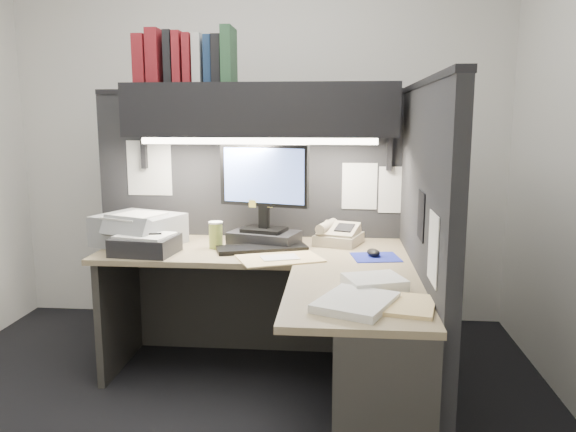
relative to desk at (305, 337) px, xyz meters
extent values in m
plane|color=black|center=(-0.43, 0.00, -0.44)|extent=(3.50, 3.50, 0.00)
cube|color=silver|center=(-0.43, 1.50, 0.91)|extent=(3.50, 0.04, 2.70)
cube|color=silver|center=(-0.43, -1.50, 0.91)|extent=(3.50, 0.04, 2.70)
cube|color=black|center=(-0.40, 0.93, 0.36)|extent=(1.90, 0.06, 1.60)
cube|color=black|center=(0.55, 0.18, 0.36)|extent=(0.06, 1.50, 1.60)
cube|color=#8C7E59|center=(-0.33, 0.56, 0.27)|extent=(1.70, 0.68, 0.03)
cube|color=#8C7E59|center=(0.22, -0.20, 0.27)|extent=(0.60, 0.85, 0.03)
cube|color=#33302D|center=(-0.33, 0.86, -0.09)|extent=(1.61, 0.02, 0.70)
cube|color=#33302D|center=(-1.13, 0.56, -0.09)|extent=(0.04, 0.61, 0.70)
cube|color=#33302D|center=(0.32, -0.43, -0.09)|extent=(0.38, 0.40, 0.70)
cube|color=black|center=(-0.30, 0.75, 1.06)|extent=(1.55, 0.34, 0.30)
cylinder|color=white|center=(-0.30, 0.61, 0.89)|extent=(1.32, 0.04, 0.04)
cube|color=black|center=(-0.28, 0.68, 0.32)|extent=(0.44, 0.34, 0.08)
cube|color=black|center=(-0.28, 0.68, 0.45)|extent=(0.06, 0.06, 0.13)
cube|color=black|center=(-0.28, 0.67, 0.69)|extent=(0.53, 0.19, 0.35)
cube|color=#617FD6|center=(-0.28, 0.66, 0.69)|extent=(0.48, 0.14, 0.31)
cube|color=black|center=(-0.27, 0.52, 0.30)|extent=(0.52, 0.31, 0.02)
cube|color=#1B2496|center=(0.35, 0.41, 0.29)|extent=(0.27, 0.25, 0.00)
ellipsoid|color=black|center=(0.34, 0.43, 0.31)|extent=(0.09, 0.12, 0.04)
cube|color=#C4B597|center=(0.15, 0.72, 0.34)|extent=(0.31, 0.31, 0.10)
cylinder|color=#D5C555|center=(-0.54, 0.55, 0.36)|extent=(0.10, 0.10, 0.14)
cube|color=gray|center=(-1.00, 0.61, 0.37)|extent=(0.54, 0.51, 0.17)
cube|color=black|center=(-0.89, 0.39, 0.34)|extent=(0.35, 0.30, 0.10)
cube|color=#E4C380|center=(-0.15, 0.33, 0.29)|extent=(0.49, 0.42, 0.01)
cube|color=white|center=(0.31, -0.12, 0.31)|extent=(0.29, 0.27, 0.05)
cube|color=white|center=(0.22, -0.38, 0.30)|extent=(0.37, 0.40, 0.03)
cube|color=#E4C380|center=(0.41, -0.37, 0.29)|extent=(0.27, 0.31, 0.02)
cube|color=maroon|center=(-0.98, 0.74, 1.34)|extent=(0.07, 0.22, 0.27)
cube|color=maroon|center=(-0.90, 0.74, 1.36)|extent=(0.07, 0.22, 0.30)
cube|color=black|center=(-0.82, 0.76, 1.35)|extent=(0.05, 0.22, 0.29)
cube|color=maroon|center=(-0.76, 0.75, 1.35)|extent=(0.05, 0.22, 0.28)
cube|color=maroon|center=(-0.71, 0.75, 1.34)|extent=(0.04, 0.22, 0.27)
cube|color=#B6B7B2|center=(-0.65, 0.76, 1.34)|extent=(0.05, 0.22, 0.27)
cube|color=#152B4C|center=(-0.59, 0.77, 1.34)|extent=(0.05, 0.22, 0.26)
cube|color=black|center=(-0.54, 0.75, 1.34)|extent=(0.05, 0.22, 0.26)
cube|color=#23462B|center=(-0.48, 0.73, 1.36)|extent=(0.06, 0.22, 0.31)
cube|color=white|center=(0.27, 0.90, 0.61)|extent=(0.21, 0.00, 0.28)
cube|color=white|center=(0.49, 0.90, 0.59)|extent=(0.21, 0.00, 0.28)
cube|color=white|center=(-1.03, 0.90, 0.71)|extent=(0.28, 0.00, 0.34)
cube|color=black|center=(0.52, 0.05, 0.58)|extent=(0.00, 0.18, 0.22)
cube|color=white|center=(0.52, -0.30, 0.51)|extent=(0.00, 0.21, 0.28)
camera|label=1|loc=(0.14, -2.49, 1.01)|focal=35.00mm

